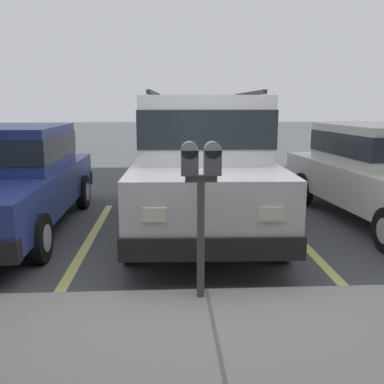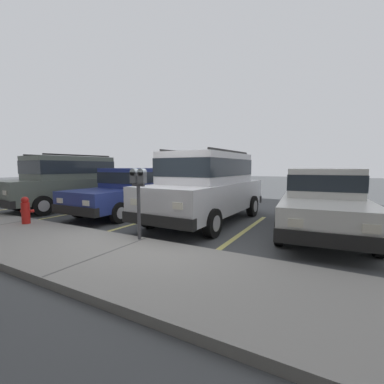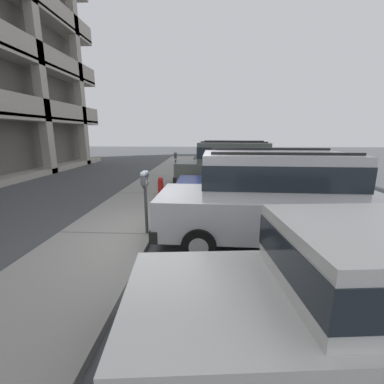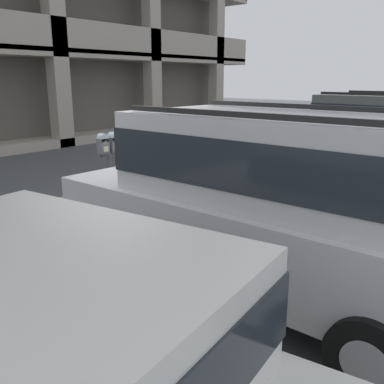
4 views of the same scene
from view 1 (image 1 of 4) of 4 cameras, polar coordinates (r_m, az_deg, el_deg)
ground_plane at (r=4.48m, az=1.67°, el=-13.70°), size 80.00×80.00×0.10m
sidewalk at (r=3.30m, az=3.68°, el=-21.66°), size 40.00×2.20×0.12m
parking_stall_lines at (r=5.86m, az=-14.09°, el=-7.27°), size 11.86×4.80×0.01m
silver_suv at (r=6.48m, az=1.25°, el=4.77°), size 2.11×4.83×2.03m
dark_hatchback at (r=6.94m, az=-23.21°, el=2.05°), size 1.87×4.49×1.54m
parking_meter_near at (r=3.76m, az=1.21°, el=1.21°), size 0.35×0.12×1.43m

